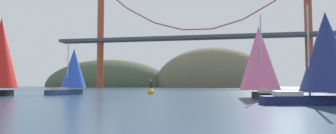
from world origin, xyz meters
TOP-DOWN VIEW (x-y plane):
  - ground_plane at (0.00, 0.00)m, footprint 360.00×360.00m
  - headland_center at (5.00, 135.00)m, footprint 64.36×44.00m
  - headland_left at (-55.00, 135.00)m, footprint 74.77×44.00m
  - suspension_bridge at (0.00, 95.00)m, footprint 120.21×6.00m
  - sailboat_navy_sail at (17.22, 3.58)m, footprint 7.70×4.88m
  - sailboat_blue_spinnaker at (-14.28, 21.51)m, footprint 4.55×7.66m
  - sailboat_pink_spinnaker at (13.62, 14.43)m, footprint 4.84×7.70m
  - channel_buoy at (-2.52, 26.09)m, footprint 1.10×1.10m

SIDE VIEW (x-z plane):
  - ground_plane at x=0.00m, z-range 0.00..0.00m
  - headland_center at x=5.00m, z-range -21.44..21.44m
  - headland_left at x=-55.00m, z-range -15.68..15.68m
  - channel_buoy at x=-2.52m, z-range -0.95..1.69m
  - sailboat_blue_spinnaker at x=-14.28m, z-range -0.17..7.89m
  - sailboat_navy_sail at x=17.22m, z-range -0.02..7.95m
  - sailboat_pink_spinnaker at x=13.62m, z-range -0.22..9.39m
  - suspension_bridge at x=0.00m, z-range -0.79..43.57m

